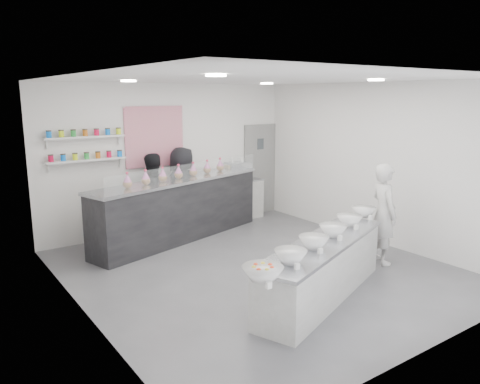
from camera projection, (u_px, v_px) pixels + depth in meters
name	position (u px, v px, depth m)	size (l,w,h in m)	color
floor	(258.00, 270.00, 7.53)	(6.00, 6.00, 0.00)	#515156
ceiling	(260.00, 79.00, 6.92)	(6.00, 6.00, 0.00)	white
back_wall	(170.00, 158.00, 9.63)	(5.50, 5.50, 0.00)	white
left_wall	(79.00, 201.00, 5.68)	(6.00, 6.00, 0.00)	white
right_wall	(375.00, 164.00, 8.78)	(6.00, 6.00, 0.00)	white
back_door	(260.00, 169.00, 10.99)	(0.88, 0.04, 2.10)	gray
pattern_panel	(155.00, 137.00, 9.32)	(1.25, 0.03, 1.20)	#CE1C4C
jar_shelf_lower	(87.00, 160.00, 8.54)	(1.45, 0.22, 0.04)	silver
jar_shelf_upper	(85.00, 137.00, 8.46)	(1.45, 0.22, 0.04)	silver
preserve_jars	(86.00, 145.00, 8.47)	(1.45, 0.10, 0.56)	red
downlight_0	(216.00, 76.00, 5.34)	(0.24, 0.24, 0.02)	white
downlight_1	(376.00, 80.00, 6.92)	(0.24, 0.24, 0.02)	white
downlight_2	(129.00, 81.00, 7.42)	(0.24, 0.24, 0.02)	white
downlight_3	(267.00, 84.00, 9.00)	(0.24, 0.24, 0.02)	white
prep_counter	(323.00, 270.00, 6.45)	(2.94, 0.67, 0.80)	#A9AAA5
back_bar	(180.00, 209.00, 9.03)	(3.86, 0.71, 1.20)	black
sneeze_guard	(191.00, 172.00, 8.67)	(3.81, 0.02, 0.33)	white
espresso_ledge	(238.00, 200.00, 10.54)	(1.19, 0.38, 0.88)	#A9AAA5
espresso_machine	(237.00, 172.00, 10.40)	(0.53, 0.37, 0.41)	#93969E
cup_stacks	(230.00, 173.00, 10.29)	(0.24, 0.24, 0.38)	#C0B785
prep_bowls	(324.00, 236.00, 6.35)	(3.65, 0.50, 0.16)	white
label_cards	(340.00, 251.00, 5.87)	(3.31, 0.04, 0.07)	white
cookie_bags	(179.00, 172.00, 8.88)	(2.56, 0.16, 0.28)	#CE5EAC
woman_prep	(384.00, 214.00, 7.72)	(0.61, 0.40, 1.68)	silver
staff_left	(152.00, 196.00, 9.09)	(0.81, 0.63, 1.67)	black
staff_right	(183.00, 190.00, 9.46)	(0.85, 0.56, 1.75)	black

